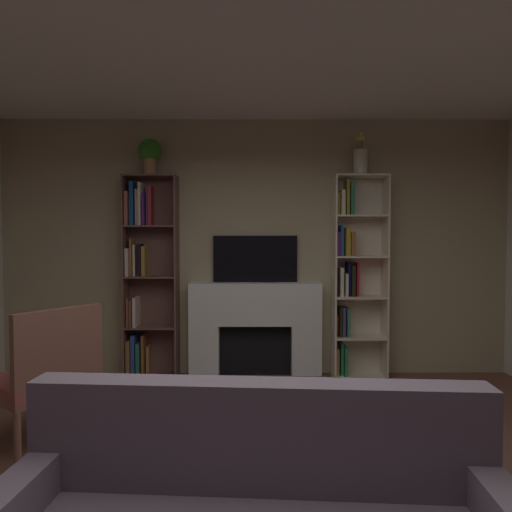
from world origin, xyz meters
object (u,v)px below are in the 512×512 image
Objects in this scene: bookshelf_right at (353,275)px; potted_plant at (150,154)px; vase_with_flowers at (360,161)px; armchair at (47,375)px; tv at (255,259)px; fireplace at (255,327)px; bookshelf_left at (146,277)px; coffee_table at (254,457)px.

bookshelf_right is 2.60m from potted_plant.
armchair is at bearing -147.22° from vase_with_flowers.
tv is 2.02× the size of vase_with_flowers.
vase_with_flowers is (1.15, -0.12, 1.07)m from tv.
bookshelf_right is at bearing 0.60° from fireplace.
tv is 1.24m from bookshelf_left.
tv reaches higher than armchair.
tv is 0.42× the size of bookshelf_left.
armchair is 1.24× the size of coffee_table.
potted_plant is at bearing -179.99° from vase_with_flowers.
vase_with_flowers is at bearing -5.93° from tv.
bookshelf_right is 4.77× the size of vase_with_flowers.
armchair is (-0.36, -1.71, -1.91)m from potted_plant.
vase_with_flowers is 0.55× the size of coffee_table.
vase_with_flowers reaches higher than potted_plant.
bookshelf_right is 3.19m from armchair.
armchair is at bearing -101.92° from potted_plant.
fireplace is 1.34m from bookshelf_left.
bookshelf_right is (1.09, 0.01, 0.58)m from fireplace.
tv is at bearing 174.07° from vase_with_flowers.
vase_with_flowers is at bearing 65.35° from coffee_table.
bookshelf_left is 2.13× the size of armchair.
potted_plant is (0.07, -0.05, 1.36)m from bookshelf_left.
potted_plant reaches higher than coffee_table.
coffee_table is (1.13, -2.55, -2.11)m from potted_plant.
bookshelf_left and bookshelf_right have the same top height.
coffee_table is at bearing -29.06° from armchair.
bookshelf_left is at bearing 80.58° from armchair.
tv is 0.90× the size of armchair.
bookshelf_right is at bearing -3.97° from tv.
bookshelf_right reaches higher than coffee_table.
bookshelf_right is at bearing 34.11° from armchair.
bookshelf_right is (1.09, -0.08, -0.18)m from tv.
armchair reaches higher than coffee_table.
coffee_table is (1.50, -0.83, -0.20)m from armchair.
potted_plant reaches higher than tv.
armchair is at bearing -99.42° from bookshelf_left.
coffee_table is (-0.02, -2.58, -0.20)m from fireplace.
tv is at bearing 50.49° from armchair.
bookshelf_left is 5.64× the size of potted_plant.
fireplace is at bearing 89.60° from coffee_table.
potted_plant reaches higher than bookshelf_right.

